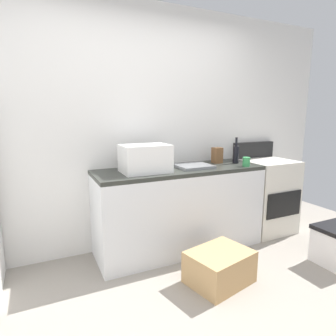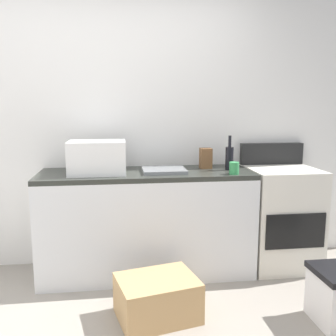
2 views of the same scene
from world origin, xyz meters
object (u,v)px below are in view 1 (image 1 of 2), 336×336
wine_bottle (236,154)px  coffee_mug (246,162)px  knife_block (217,155)px  cardboard_box_large (219,267)px  stove_oven (265,194)px  microwave (145,158)px

wine_bottle → coffee_mug: size_ratio=3.00×
knife_block → coffee_mug: bearing=-62.8°
wine_bottle → cardboard_box_large: bearing=-134.2°
cardboard_box_large → coffee_mug: bearing=37.1°
stove_oven → knife_block: 0.86m
wine_bottle → coffee_mug: (-0.02, -0.21, -0.06)m
stove_oven → wine_bottle: 0.74m
stove_oven → knife_block: size_ratio=6.11×
microwave → knife_block: microwave is taller
stove_oven → wine_bottle: wine_bottle is taller
coffee_mug → wine_bottle: bearing=84.0°
coffee_mug → knife_block: (-0.16, 0.32, 0.04)m
stove_oven → knife_block: (-0.68, 0.10, 0.52)m
wine_bottle → microwave: bearing=-178.4°
stove_oven → knife_block: stove_oven is taller
microwave → cardboard_box_large: size_ratio=0.87×
stove_oven → coffee_mug: stove_oven is taller
stove_oven → microwave: size_ratio=2.39×
stove_oven → coffee_mug: 0.74m
microwave → wine_bottle: 1.13m
wine_bottle → cardboard_box_large: wine_bottle is taller
stove_oven → wine_bottle: size_ratio=3.67×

